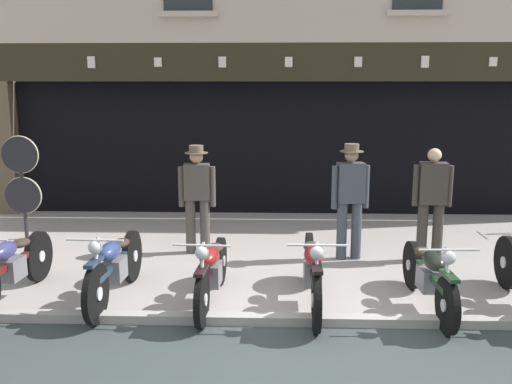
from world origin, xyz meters
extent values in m
cube|color=#9E9793|center=(0.00, 5.00, -0.04)|extent=(23.62, 10.00, 0.08)
cube|color=#A2A09A|center=(0.00, 0.08, 0.01)|extent=(23.62, 0.16, 0.18)
cube|color=black|center=(0.00, 7.30, 1.30)|extent=(10.69, 4.00, 2.60)
cube|color=brown|center=(-5.59, 5.18, 1.30)|extent=(0.44, 0.36, 2.60)
cube|color=#23282D|center=(0.00, 5.55, 1.43)|extent=(10.23, 0.03, 2.18)
cube|color=black|center=(0.00, 5.12, 2.95)|extent=(11.62, 0.24, 0.70)
cube|color=silver|center=(-3.73, 4.99, 2.95)|extent=(0.14, 0.03, 0.22)
cube|color=silver|center=(-2.47, 4.99, 2.95)|extent=(0.14, 0.03, 0.17)
cube|color=silver|center=(-1.26, 4.99, 2.95)|extent=(0.14, 0.03, 0.20)
cube|color=silver|center=(-0.03, 4.99, 2.95)|extent=(0.14, 0.03, 0.18)
cube|color=silver|center=(1.25, 4.99, 2.95)|extent=(0.14, 0.03, 0.19)
cube|color=silver|center=(2.48, 4.99, 2.95)|extent=(0.14, 0.03, 0.21)
cube|color=silver|center=(3.71, 4.99, 2.95)|extent=(0.14, 0.03, 0.16)
cube|color=#C0AF9C|center=(-1.88, 4.95, 3.81)|extent=(1.10, 0.12, 0.10)
cube|color=#C0AF9C|center=(2.28, 4.95, 3.81)|extent=(1.10, 0.12, 0.10)
cylinder|color=black|center=(-3.37, 1.33, 0.33)|extent=(0.11, 0.66, 0.66)
cylinder|color=silver|center=(-3.37, 1.33, 0.33)|extent=(0.12, 0.15, 0.14)
cube|color=#541915|center=(-3.40, 0.68, 0.45)|extent=(0.13, 1.20, 0.07)
cube|color=slate|center=(-3.40, 0.68, 0.38)|extent=(0.22, 0.33, 0.26)
ellipsoid|color=navy|center=(-3.41, 0.53, 0.65)|extent=(0.24, 0.47, 0.20)
ellipsoid|color=#38281E|center=(-3.39, 0.92, 0.63)|extent=(0.22, 0.31, 0.10)
cylinder|color=black|center=(-2.19, 0.04, 0.33)|extent=(0.09, 0.67, 0.67)
cylinder|color=silver|center=(-2.19, 0.04, 0.33)|extent=(0.11, 0.15, 0.15)
cylinder|color=black|center=(-2.14, 1.37, 0.33)|extent=(0.10, 0.67, 0.67)
cylinder|color=silver|center=(-2.14, 1.37, 0.33)|extent=(0.12, 0.15, 0.15)
cube|color=#223246|center=(-2.16, 0.70, 0.45)|extent=(0.12, 1.22, 0.07)
cube|color=slate|center=(-2.16, 0.70, 0.38)|extent=(0.21, 0.33, 0.26)
ellipsoid|color=navy|center=(-2.17, 0.54, 0.65)|extent=(0.24, 0.47, 0.20)
ellipsoid|color=#38281E|center=(-2.16, 0.94, 0.63)|extent=(0.21, 0.31, 0.10)
cube|color=#223246|center=(-2.19, 0.04, 0.69)|extent=(0.11, 0.36, 0.04)
sphere|color=silver|center=(-2.19, 0.10, 0.83)|extent=(0.15, 0.15, 0.15)
cylinder|color=silver|center=(-2.19, 0.10, 0.91)|extent=(0.62, 0.05, 0.02)
cylinder|color=silver|center=(-2.19, 0.08, 0.62)|extent=(0.05, 0.26, 0.61)
cylinder|color=black|center=(-1.04, -0.02, 0.30)|extent=(0.10, 0.61, 0.61)
cylinder|color=silver|center=(-1.04, -0.02, 0.30)|extent=(0.11, 0.14, 0.13)
cylinder|color=black|center=(-0.97, 1.29, 0.30)|extent=(0.11, 0.61, 0.61)
cylinder|color=silver|center=(-0.97, 1.29, 0.30)|extent=(0.12, 0.14, 0.13)
cube|color=black|center=(-1.00, 0.64, 0.42)|extent=(0.14, 1.21, 0.07)
cube|color=slate|center=(-1.00, 0.64, 0.35)|extent=(0.22, 0.33, 0.26)
ellipsoid|color=maroon|center=(-1.01, 0.48, 0.62)|extent=(0.24, 0.47, 0.20)
ellipsoid|color=#38281E|center=(-0.99, 0.87, 0.60)|extent=(0.22, 0.31, 0.10)
cube|color=black|center=(-1.04, -0.02, 0.63)|extent=(0.12, 0.36, 0.04)
sphere|color=silver|center=(-1.04, 0.04, 0.80)|extent=(0.15, 0.15, 0.15)
cylinder|color=silver|center=(-1.04, 0.04, 0.88)|extent=(0.62, 0.06, 0.02)
cylinder|color=silver|center=(-1.04, 0.02, 0.59)|extent=(0.05, 0.26, 0.61)
cylinder|color=black|center=(0.16, -0.08, 0.34)|extent=(0.07, 0.67, 0.67)
cylinder|color=silver|center=(0.16, -0.08, 0.34)|extent=(0.10, 0.15, 0.15)
cylinder|color=black|center=(0.17, 1.32, 0.34)|extent=(0.08, 0.67, 0.67)
cylinder|color=silver|center=(0.17, 1.32, 0.34)|extent=(0.11, 0.15, 0.15)
cube|color=black|center=(0.17, 0.62, 0.46)|extent=(0.08, 1.28, 0.07)
cube|color=slate|center=(0.17, 0.62, 0.39)|extent=(0.20, 0.32, 0.26)
ellipsoid|color=maroon|center=(0.17, 0.45, 0.66)|extent=(0.22, 0.46, 0.20)
ellipsoid|color=#38281E|center=(0.17, 0.87, 0.64)|extent=(0.20, 0.30, 0.10)
cube|color=black|center=(0.16, -0.08, 0.69)|extent=(0.10, 0.36, 0.04)
sphere|color=silver|center=(0.16, -0.02, 0.84)|extent=(0.15, 0.15, 0.15)
cylinder|color=silver|center=(0.16, -0.02, 0.92)|extent=(0.62, 0.03, 0.02)
cylinder|color=silver|center=(0.16, -0.04, 0.63)|extent=(0.04, 0.25, 0.62)
cylinder|color=black|center=(1.51, -0.08, 0.30)|extent=(0.09, 0.60, 0.60)
cylinder|color=silver|center=(1.51, -0.08, 0.30)|extent=(0.10, 0.14, 0.13)
cylinder|color=black|center=(1.47, 1.22, 0.30)|extent=(0.10, 0.60, 0.60)
cylinder|color=silver|center=(1.47, 1.22, 0.30)|extent=(0.11, 0.14, 0.13)
cube|color=#1E3620|center=(1.49, 0.57, 0.42)|extent=(0.11, 1.20, 0.07)
cube|color=slate|center=(1.49, 0.57, 0.35)|extent=(0.21, 0.33, 0.26)
ellipsoid|color=black|center=(1.49, 0.41, 0.62)|extent=(0.24, 0.47, 0.20)
ellipsoid|color=#38281E|center=(1.48, 0.80, 0.60)|extent=(0.21, 0.31, 0.10)
cube|color=#1E3620|center=(1.51, -0.08, 0.62)|extent=(0.11, 0.36, 0.04)
sphere|color=silver|center=(1.51, -0.02, 0.80)|extent=(0.15, 0.15, 0.15)
cylinder|color=silver|center=(1.51, -0.02, 0.88)|extent=(0.62, 0.05, 0.02)
cylinder|color=silver|center=(1.51, -0.04, 0.59)|extent=(0.04, 0.26, 0.61)
cylinder|color=black|center=(2.66, 1.26, 0.33)|extent=(0.09, 0.67, 0.67)
cylinder|color=silver|center=(2.66, 1.26, 0.33)|extent=(0.11, 0.15, 0.15)
cylinder|color=#47423D|center=(-1.33, 2.63, 0.43)|extent=(0.15, 0.15, 0.85)
cylinder|color=#47423D|center=(-1.55, 2.62, 0.43)|extent=(0.15, 0.15, 0.85)
cube|color=#47423D|center=(-1.44, 2.62, 1.10)|extent=(0.39, 0.24, 0.54)
cube|color=white|center=(-1.45, 2.74, 1.17)|extent=(0.14, 0.03, 0.30)
cube|color=navy|center=(-1.45, 2.75, 1.16)|extent=(0.05, 0.01, 0.28)
cylinder|color=#47423D|center=(-1.21, 2.63, 1.03)|extent=(0.09, 0.09, 0.61)
cylinder|color=#47423D|center=(-1.68, 2.61, 1.03)|extent=(0.09, 0.09, 0.61)
sphere|color=tan|center=(-1.44, 2.62, 1.49)|extent=(0.20, 0.20, 0.20)
cylinder|color=brown|center=(-1.44, 2.62, 1.54)|extent=(0.35, 0.35, 0.01)
cylinder|color=brown|center=(-1.44, 2.62, 1.60)|extent=(0.21, 0.21, 0.11)
cylinder|color=#3D424C|center=(0.93, 2.41, 0.44)|extent=(0.15, 0.15, 0.87)
cylinder|color=#3D424C|center=(0.72, 2.38, 0.44)|extent=(0.15, 0.15, 0.87)
cube|color=#3D424C|center=(0.82, 2.39, 1.14)|extent=(0.41, 0.28, 0.58)
cube|color=silver|center=(0.81, 2.51, 1.21)|extent=(0.14, 0.04, 0.33)
cube|color=navy|center=(0.80, 2.52, 1.20)|extent=(0.05, 0.02, 0.30)
cylinder|color=#3D424C|center=(1.06, 2.43, 1.08)|extent=(0.09, 0.09, 0.63)
cylinder|color=#3D424C|center=(0.59, 2.36, 1.08)|extent=(0.09, 0.09, 0.63)
sphere|color=#9E7A5B|center=(0.82, 2.39, 1.54)|extent=(0.20, 0.20, 0.20)
cylinder|color=brown|center=(0.82, 2.39, 1.60)|extent=(0.34, 0.34, 0.01)
cylinder|color=brown|center=(0.82, 2.39, 1.65)|extent=(0.21, 0.21, 0.11)
cylinder|color=#38332D|center=(2.10, 2.33, 0.44)|extent=(0.15, 0.15, 0.87)
cylinder|color=#38332D|center=(1.88, 2.35, 0.44)|extent=(0.15, 0.15, 0.87)
cube|color=#38332D|center=(1.99, 2.34, 1.15)|extent=(0.39, 0.24, 0.60)
cube|color=white|center=(2.00, 2.45, 1.22)|extent=(0.14, 0.03, 0.34)
cube|color=navy|center=(2.00, 2.47, 1.21)|extent=(0.05, 0.02, 0.31)
cylinder|color=#38332D|center=(2.22, 2.32, 1.12)|extent=(0.09, 0.09, 0.59)
cylinder|color=#38332D|center=(1.75, 2.35, 1.12)|extent=(0.09, 0.09, 0.59)
sphere|color=beige|center=(1.99, 2.34, 1.56)|extent=(0.19, 0.19, 0.19)
cylinder|color=#232328|center=(-4.41, 3.26, 0.85)|extent=(0.06, 0.06, 1.71)
cylinder|color=black|center=(-4.41, 3.24, 1.42)|extent=(0.60, 0.03, 0.60)
torus|color=beige|center=(-4.41, 3.26, 1.42)|extent=(0.62, 0.04, 0.62)
cylinder|color=black|center=(-4.41, 3.24, 0.75)|extent=(0.60, 0.03, 0.60)
torus|color=beige|center=(-4.41, 3.26, 0.75)|extent=(0.62, 0.04, 0.62)
cube|color=silver|center=(1.89, 5.40, 1.66)|extent=(0.79, 0.02, 0.91)
cube|color=#1E3323|center=(1.89, 5.39, 2.02)|extent=(0.79, 0.01, 0.20)
cube|color=silver|center=(2.80, 5.40, 1.57)|extent=(0.84, 0.02, 1.04)
cube|color=#232328|center=(2.80, 5.39, 1.99)|extent=(0.84, 0.01, 0.20)
camera|label=1|loc=(-0.28, -5.47, 2.54)|focal=38.57mm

